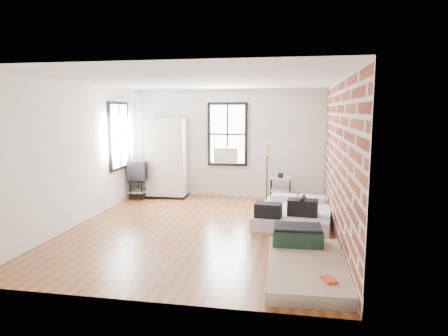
% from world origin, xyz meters
% --- Properties ---
extents(ground, '(6.00, 6.00, 0.00)m').
position_xyz_m(ground, '(0.00, 0.00, 0.00)').
color(ground, brown).
rests_on(ground, ground).
extents(room_shell, '(5.02, 6.02, 2.80)m').
position_xyz_m(room_shell, '(0.23, 0.36, 1.74)').
color(room_shell, silver).
rests_on(room_shell, ground).
extents(mattress_main, '(1.62, 2.09, 0.63)m').
position_xyz_m(mattress_main, '(1.74, 0.84, 0.17)').
color(mattress_main, silver).
rests_on(mattress_main, ground).
extents(mattress_bare, '(1.18, 2.14, 0.45)m').
position_xyz_m(mattress_bare, '(1.92, -1.61, 0.14)').
color(mattress_bare, tan).
rests_on(mattress_bare, ground).
extents(wardrobe, '(1.07, 0.65, 2.06)m').
position_xyz_m(wardrobe, '(-1.56, 2.65, 1.03)').
color(wardrobe, black).
rests_on(wardrobe, ground).
extents(side_table, '(0.53, 0.43, 0.70)m').
position_xyz_m(side_table, '(1.40, 2.72, 0.47)').
color(side_table, black).
rests_on(side_table, ground).
extents(floor_lamp, '(0.33, 0.33, 1.55)m').
position_xyz_m(floor_lamp, '(1.13, 1.59, 1.32)').
color(floor_lamp, black).
rests_on(floor_lamp, ground).
extents(tv_stand, '(0.52, 0.72, 0.99)m').
position_xyz_m(tv_stand, '(-2.21, 2.40, 0.71)').
color(tv_stand, black).
rests_on(tv_stand, ground).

